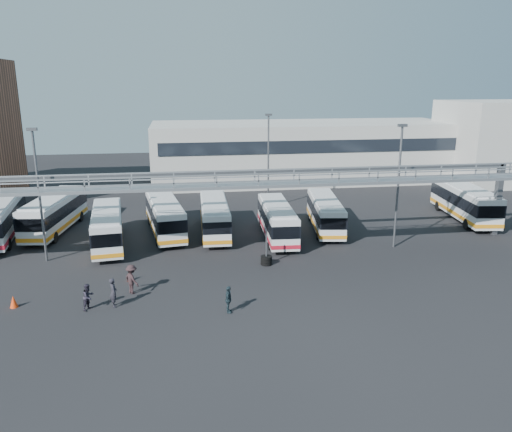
{
  "coord_description": "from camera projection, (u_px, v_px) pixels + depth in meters",
  "views": [
    {
      "loc": [
        -5.69,
        -30.54,
        13.36
      ],
      "look_at": [
        0.11,
        6.0,
        3.45
      ],
      "focal_mm": 35.0,
      "sensor_mm": 36.0,
      "label": 1
    }
  ],
  "objects": [
    {
      "name": "gantry",
      "position": [
        255.0,
        190.0,
        37.63
      ],
      "size": [
        51.4,
        5.15,
        7.1
      ],
      "color": "#96999E",
      "rests_on": "ground"
    },
    {
      "name": "pedestrian_a",
      "position": [
        113.0,
        292.0,
        30.54
      ],
      "size": [
        0.59,
        0.76,
        1.86
      ],
      "primitive_type": "imported",
      "rotation": [
        0.0,
        0.0,
        1.8
      ],
      "color": "black",
      "rests_on": "ground"
    },
    {
      "name": "pedestrian_c",
      "position": [
        132.0,
        279.0,
        32.46
      ],
      "size": [
        1.34,
        1.45,
        1.96
      ],
      "primitive_type": "imported",
      "rotation": [
        0.0,
        0.0,
        2.22
      ],
      "color": "black",
      "rests_on": "ground"
    },
    {
      "name": "bus_5",
      "position": [
        277.0,
        219.0,
        43.97
      ],
      "size": [
        2.91,
        10.26,
        3.08
      ],
      "rotation": [
        0.0,
        0.0,
        -0.06
      ],
      "color": "silver",
      "rests_on": "ground"
    },
    {
      "name": "building_right",
      "position": [
        499.0,
        142.0,
        68.31
      ],
      "size": [
        14.0,
        12.0,
        11.0
      ],
      "primitive_type": "cube",
      "color": "#B2B2AD",
      "rests_on": "ground"
    },
    {
      "name": "ground",
      "position": [
        268.0,
        288.0,
        33.45
      ],
      "size": [
        140.0,
        140.0,
        0.0
      ],
      "primitive_type": "plane",
      "color": "black",
      "rests_on": "ground"
    },
    {
      "name": "pedestrian_d",
      "position": [
        228.0,
        300.0,
        29.75
      ],
      "size": [
        0.62,
        1.05,
        1.68
      ],
      "primitive_type": "imported",
      "rotation": [
        0.0,
        0.0,
        1.35
      ],
      "color": "#1C2B32",
      "rests_on": "ground"
    },
    {
      "name": "pedestrian_b",
      "position": [
        88.0,
        297.0,
        30.16
      ],
      "size": [
        0.97,
        1.02,
        1.66
      ],
      "primitive_type": "imported",
      "rotation": [
        0.0,
        0.0,
        0.99
      ],
      "color": "#262230",
      "rests_on": "ground"
    },
    {
      "name": "light_pole_back",
      "position": [
        268.0,
        156.0,
        53.56
      ],
      "size": [
        0.7,
        0.35,
        10.21
      ],
      "color": "#4C4F54",
      "rests_on": "ground"
    },
    {
      "name": "light_pole_left",
      "position": [
        39.0,
        188.0,
        37.17
      ],
      "size": [
        0.7,
        0.35,
        10.21
      ],
      "color": "#4C4F54",
      "rests_on": "ground"
    },
    {
      "name": "bus_2",
      "position": [
        107.0,
        226.0,
        41.85
      ],
      "size": [
        3.49,
        10.45,
        3.11
      ],
      "rotation": [
        0.0,
        0.0,
        0.11
      ],
      "color": "silver",
      "rests_on": "ground"
    },
    {
      "name": "tire_stack",
      "position": [
        266.0,
        259.0,
        37.73
      ],
      "size": [
        0.87,
        0.87,
        2.47
      ],
      "color": "black",
      "rests_on": "ground"
    },
    {
      "name": "cone_left",
      "position": [
        14.0,
        302.0,
        30.56
      ],
      "size": [
        0.51,
        0.51,
        0.76
      ],
      "primitive_type": "cone",
      "rotation": [
        0.0,
        0.0,
        0.08
      ],
      "color": "#F23B0D",
      "rests_on": "ground"
    },
    {
      "name": "bus_6",
      "position": [
        325.0,
        212.0,
        46.49
      ],
      "size": [
        3.8,
        10.27,
        3.05
      ],
      "rotation": [
        0.0,
        0.0,
        -0.15
      ],
      "color": "silver",
      "rests_on": "ground"
    },
    {
      "name": "bus_9",
      "position": [
        464.0,
        201.0,
        49.91
      ],
      "size": [
        4.13,
        11.57,
        3.44
      ],
      "rotation": [
        0.0,
        0.0,
        -0.14
      ],
      "color": "silver",
      "rests_on": "ground"
    },
    {
      "name": "warehouse",
      "position": [
        303.0,
        151.0,
        70.48
      ],
      "size": [
        42.0,
        14.0,
        8.0
      ],
      "primitive_type": "cube",
      "color": "#9E9E99",
      "rests_on": "ground"
    },
    {
      "name": "cone_right",
      "position": [
        130.0,
        276.0,
        34.71
      ],
      "size": [
        0.47,
        0.47,
        0.72
      ],
      "primitive_type": "cone",
      "rotation": [
        0.0,
        0.0,
        -0.05
      ],
      "color": "#F23B0D",
      "rests_on": "ground"
    },
    {
      "name": "bus_1",
      "position": [
        55.0,
        212.0,
        45.84
      ],
      "size": [
        4.01,
        11.26,
        3.35
      ],
      "rotation": [
        0.0,
        0.0,
        -0.14
      ],
      "color": "silver",
      "rests_on": "ground"
    },
    {
      "name": "bus_3",
      "position": [
        165.0,
        215.0,
        45.16
      ],
      "size": [
        3.92,
        10.85,
        3.22
      ],
      "rotation": [
        0.0,
        0.0,
        0.14
      ],
      "color": "silver",
      "rests_on": "ground"
    },
    {
      "name": "light_pole_mid",
      "position": [
        398.0,
        180.0,
        40.46
      ],
      "size": [
        0.7,
        0.35,
        10.21
      ],
      "color": "#4C4F54",
      "rests_on": "ground"
    },
    {
      "name": "bus_4",
      "position": [
        214.0,
        216.0,
        45.15
      ],
      "size": [
        2.7,
        10.31,
        3.11
      ],
      "rotation": [
        0.0,
        0.0,
        -0.03
      ],
      "color": "silver",
      "rests_on": "ground"
    }
  ]
}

